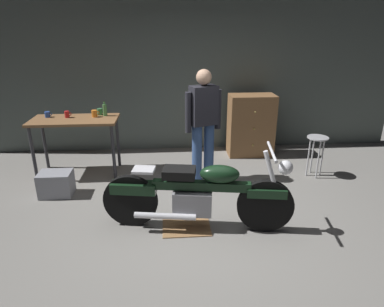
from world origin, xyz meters
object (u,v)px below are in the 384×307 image
at_px(mug_blue_enamel, 48,114).
at_px(storage_bin, 56,184).
at_px(wooden_dresser, 251,125).
at_px(mug_red_diner, 67,114).
at_px(person_standing, 203,121).
at_px(shop_stool, 317,146).
at_px(mug_green_speckled, 100,112).
at_px(mug_orange_travel, 95,114).
at_px(bottle, 105,110).
at_px(motorcycle, 198,194).

bearing_deg(mug_blue_enamel, storage_bin, -72.44).
distance_m(wooden_dresser, mug_red_diner, 3.11).
distance_m(person_standing, shop_stool, 1.82).
xyz_separation_m(wooden_dresser, mug_green_speckled, (-2.56, -0.41, 0.40)).
bearing_deg(mug_green_speckled, mug_orange_travel, -113.30).
height_order(person_standing, bottle, person_standing).
distance_m(person_standing, mug_blue_enamel, 2.42).
relative_size(shop_stool, mug_orange_travel, 5.29).
xyz_separation_m(mug_blue_enamel, mug_orange_travel, (0.72, -0.04, 0.01)).
bearing_deg(person_standing, shop_stool, 159.97).
bearing_deg(mug_green_speckled, mug_red_diner, -163.77).
xyz_separation_m(motorcycle, bottle, (-1.30, 1.87, 0.55)).
distance_m(motorcycle, bottle, 2.34).
xyz_separation_m(mug_red_diner, bottle, (0.57, 0.07, 0.05)).
xyz_separation_m(motorcycle, mug_red_diner, (-1.86, 1.80, 0.50)).
bearing_deg(mug_orange_travel, wooden_dresser, 11.70).
xyz_separation_m(mug_green_speckled, mug_red_diner, (-0.47, -0.14, 0.00)).
xyz_separation_m(mug_green_speckled, mug_orange_travel, (-0.06, -0.13, 0.00)).
bearing_deg(bottle, motorcycle, -55.23).
bearing_deg(motorcycle, mug_blue_enamel, 148.52).
height_order(storage_bin, mug_green_speckled, mug_green_speckled).
relative_size(mug_green_speckled, mug_red_diner, 1.09).
xyz_separation_m(motorcycle, storage_bin, (-1.90, 0.97, -0.28)).
xyz_separation_m(mug_orange_travel, bottle, (0.15, 0.06, 0.04)).
distance_m(shop_stool, wooden_dresser, 1.28).
distance_m(motorcycle, mug_orange_travel, 2.37).
relative_size(motorcycle, mug_orange_travel, 17.96).
height_order(storage_bin, mug_red_diner, mug_red_diner).
relative_size(motorcycle, mug_blue_enamel, 19.89).
distance_m(storage_bin, bottle, 1.36).
height_order(person_standing, mug_orange_travel, person_standing).
bearing_deg(mug_green_speckled, shop_stool, -10.15).
relative_size(shop_stool, mug_blue_enamel, 5.85).
distance_m(shop_stool, mug_red_diner, 3.88).
distance_m(mug_blue_enamel, mug_red_diner, 0.31).
distance_m(wooden_dresser, mug_green_speckled, 2.63).
height_order(wooden_dresser, storage_bin, wooden_dresser).
height_order(storage_bin, bottle, bottle).
xyz_separation_m(shop_stool, bottle, (-3.26, 0.53, 0.50)).
distance_m(mug_green_speckled, bottle, 0.13).
relative_size(motorcycle, shop_stool, 3.40).
bearing_deg(shop_stool, storage_bin, -174.54).
height_order(mug_blue_enamel, bottle, bottle).
xyz_separation_m(shop_stool, storage_bin, (-3.85, -0.37, -0.33)).
relative_size(wooden_dresser, mug_red_diner, 10.53).
relative_size(motorcycle, mug_green_speckled, 19.17).
height_order(shop_stool, bottle, bottle).
distance_m(storage_bin, mug_blue_enamel, 1.20).
bearing_deg(mug_blue_enamel, mug_red_diner, -8.14).
height_order(mug_green_speckled, mug_orange_travel, mug_orange_travel).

